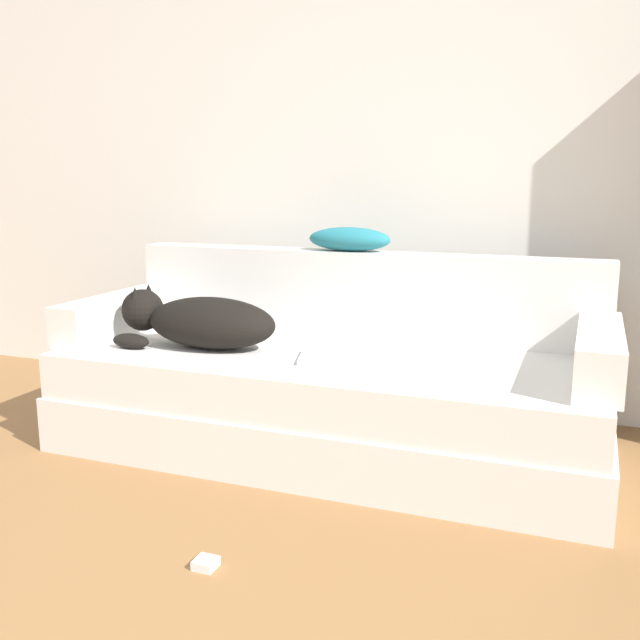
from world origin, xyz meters
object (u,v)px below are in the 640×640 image
at_px(power_adapter, 206,563).
at_px(couch, 329,402).
at_px(dog, 199,321).
at_px(laptop, 345,358).
at_px(throw_pillow, 349,239).

bearing_deg(power_adapter, couch, 89.42).
xyz_separation_m(dog, laptop, (0.62, 0.01, -0.10)).
bearing_deg(power_adapter, laptop, 83.16).
height_order(dog, power_adapter, dog).
height_order(laptop, power_adapter, laptop).
relative_size(couch, throw_pillow, 5.78).
relative_size(couch, laptop, 5.57).
bearing_deg(laptop, couch, 122.47).
xyz_separation_m(couch, throw_pillow, (-0.05, 0.39, 0.62)).
bearing_deg(couch, power_adapter, -90.58).
xyz_separation_m(laptop, power_adapter, (-0.11, -0.89, -0.39)).
xyz_separation_m(couch, dog, (-0.53, -0.09, 0.31)).
height_order(couch, laptop, laptop).
height_order(throw_pillow, power_adapter, throw_pillow).
bearing_deg(throw_pillow, couch, -82.98).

